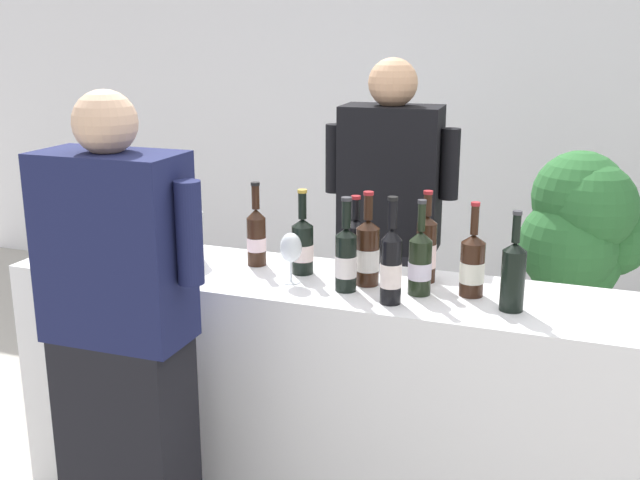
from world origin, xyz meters
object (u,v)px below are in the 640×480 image
(wine_bottle_4, at_px, (303,245))
(wine_bottle_7, at_px, (391,265))
(person_guest, at_px, (122,358))
(ice_bucket, at_px, (178,236))
(person_server, at_px, (388,263))
(wine_bottle_2, at_px, (256,236))
(wine_bottle_11, at_px, (99,233))
(potted_shrub, at_px, (583,236))
(wine_bottle_6, at_px, (420,262))
(wine_glass, at_px, (291,249))
(wine_bottle_8, at_px, (122,234))
(wine_bottle_9, at_px, (355,246))
(wine_bottle_0, at_px, (513,274))
(wine_bottle_3, at_px, (346,258))
(wine_bottle_5, at_px, (472,265))
(wine_bottle_1, at_px, (426,249))
(wine_bottle_10, at_px, (368,252))

(wine_bottle_4, relative_size, wine_bottle_7, 0.88)
(person_guest, bearing_deg, wine_bottle_4, 58.12)
(ice_bucket, relative_size, person_server, 0.12)
(wine_bottle_2, height_order, wine_bottle_7, wine_bottle_7)
(wine_bottle_11, relative_size, potted_shrub, 0.24)
(wine_bottle_2, xyz_separation_m, wine_bottle_11, (-0.61, -0.16, -0.01))
(wine_bottle_6, height_order, ice_bucket, wine_bottle_6)
(wine_glass, xyz_separation_m, person_server, (0.17, 0.71, -0.24))
(wine_bottle_8, xyz_separation_m, wine_bottle_9, (0.87, 0.22, -0.02))
(wine_bottle_0, relative_size, wine_bottle_11, 1.07)
(wine_bottle_3, distance_m, wine_bottle_5, 0.43)
(wine_bottle_6, bearing_deg, wine_bottle_3, -167.60)
(wine_bottle_3, bearing_deg, wine_bottle_0, 0.56)
(wine_bottle_9, bearing_deg, wine_bottle_11, -169.25)
(wine_bottle_0, bearing_deg, wine_bottle_1, 149.86)
(wine_bottle_11, relative_size, person_server, 0.18)
(potted_shrub, bearing_deg, wine_bottle_8, -139.94)
(wine_bottle_7, relative_size, wine_bottle_11, 1.18)
(wine_bottle_2, bearing_deg, wine_bottle_0, -9.20)
(wine_bottle_0, height_order, wine_bottle_11, wine_bottle_0)
(wine_bottle_8, height_order, person_server, person_server)
(wine_bottle_1, height_order, wine_bottle_11, wine_bottle_1)
(wine_bottle_9, bearing_deg, wine_bottle_5, -12.00)
(wine_glass, distance_m, ice_bucket, 0.54)
(wine_bottle_1, height_order, potted_shrub, potted_shrub)
(wine_bottle_6, relative_size, wine_bottle_8, 1.01)
(wine_bottle_0, relative_size, ice_bucket, 1.62)
(wine_glass, relative_size, person_guest, 0.11)
(wine_bottle_3, relative_size, ice_bucket, 1.63)
(wine_bottle_7, distance_m, potted_shrub, 1.55)
(wine_bottle_1, xyz_separation_m, wine_bottle_4, (-0.45, -0.07, -0.01))
(wine_bottle_7, relative_size, potted_shrub, 0.28)
(wine_bottle_6, bearing_deg, wine_bottle_7, -119.02)
(wine_bottle_3, xyz_separation_m, wine_bottle_9, (-0.03, 0.20, -0.01))
(person_server, bearing_deg, wine_bottle_3, -86.47)
(wine_bottle_6, bearing_deg, wine_bottle_2, 170.61)
(person_guest, distance_m, potted_shrub, 2.28)
(wine_bottle_9, bearing_deg, wine_bottle_7, -51.75)
(wine_bottle_7, distance_m, wine_bottle_8, 1.08)
(wine_bottle_11, distance_m, ice_bucket, 0.31)
(wine_bottle_2, xyz_separation_m, person_server, (0.37, 0.56, -0.23))
(wine_glass, height_order, person_guest, person_guest)
(wine_bottle_11, xyz_separation_m, wine_glass, (0.81, 0.00, 0.02))
(wine_bottle_3, height_order, wine_bottle_7, wine_bottle_7)
(wine_bottle_4, bearing_deg, wine_bottle_3, -31.34)
(person_server, xyz_separation_m, person_guest, (-0.55, -1.21, -0.03))
(wine_bottle_6, bearing_deg, wine_bottle_1, 94.77)
(wine_bottle_6, bearing_deg, wine_bottle_10, 169.74)
(wine_bottle_0, bearing_deg, potted_shrub, 82.59)
(wine_bottle_11, bearing_deg, wine_bottle_8, -12.68)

